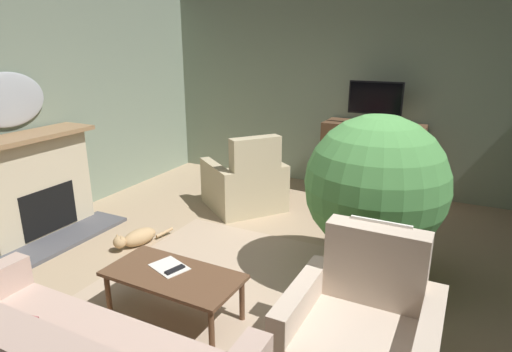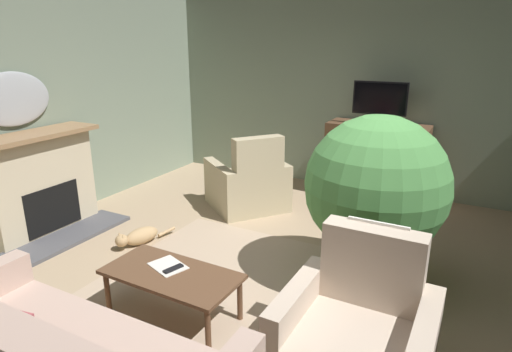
# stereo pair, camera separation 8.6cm
# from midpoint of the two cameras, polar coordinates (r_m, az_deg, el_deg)

# --- Properties ---
(ground_plane) EXTENTS (6.77, 6.93, 0.04)m
(ground_plane) POSITION_cam_midpoint_polar(r_m,az_deg,el_deg) (4.05, 1.78, -14.86)
(ground_plane) COLOR tan
(wall_back) EXTENTS (6.77, 0.10, 2.82)m
(wall_back) POSITION_cam_midpoint_polar(r_m,az_deg,el_deg) (6.51, 14.72, 10.44)
(wall_back) COLOR gray
(wall_back) RESTS_ON ground_plane
(wall_left) EXTENTS (0.10, 6.93, 2.82)m
(wall_left) POSITION_cam_midpoint_polar(r_m,az_deg,el_deg) (5.61, -28.49, 7.87)
(wall_left) COLOR gray
(wall_left) RESTS_ON ground_plane
(rug_central) EXTENTS (2.18, 1.98, 0.01)m
(rug_central) POSITION_cam_midpoint_polar(r_m,az_deg,el_deg) (4.20, -2.68, -13.19)
(rug_central) COLOR tan
(rug_central) RESTS_ON ground_plane
(fireplace) EXTENTS (0.83, 1.44, 1.19)m
(fireplace) POSITION_cam_midpoint_polar(r_m,az_deg,el_deg) (5.46, -26.29, -1.27)
(fireplace) COLOR #4C4C51
(fireplace) RESTS_ON ground_plane
(wall_mirror_oval) EXTENTS (0.06, 0.90, 0.60)m
(wall_mirror_oval) POSITION_cam_midpoint_polar(r_m,az_deg,el_deg) (5.46, -29.24, 8.92)
(wall_mirror_oval) COLOR #B2B7BF
(tv_cabinet) EXTENTS (1.36, 0.56, 1.06)m
(tv_cabinet) POSITION_cam_midpoint_polar(r_m,az_deg,el_deg) (6.28, 15.97, 1.68)
(tv_cabinet) COLOR #402A1C
(tv_cabinet) RESTS_ON ground_plane
(television) EXTENTS (0.72, 0.20, 0.58)m
(television) POSITION_cam_midpoint_polar(r_m,az_deg,el_deg) (6.06, 16.54, 9.44)
(television) COLOR black
(television) RESTS_ON tv_cabinet
(coffee_table) EXTENTS (1.11, 0.56, 0.40)m
(coffee_table) POSITION_cam_midpoint_polar(r_m,az_deg,el_deg) (3.54, -10.48, -13.13)
(coffee_table) COLOR brown
(coffee_table) RESTS_ON ground_plane
(tv_remote) EXTENTS (0.10, 0.18, 0.02)m
(tv_remote) POSITION_cam_midpoint_polar(r_m,az_deg,el_deg) (3.55, -10.26, -12.08)
(tv_remote) COLOR black
(tv_remote) RESTS_ON coffee_table
(folded_newspaper) EXTENTS (0.36, 0.31, 0.01)m
(folded_newspaper) POSITION_cam_midpoint_polar(r_m,az_deg,el_deg) (3.61, -10.96, -11.67)
(folded_newspaper) COLOR silver
(folded_newspaper) RESTS_ON coffee_table
(armchair_angled_to_table) EXTENTS (1.27, 1.27, 1.03)m
(armchair_angled_to_table) POSITION_cam_midpoint_polar(r_m,az_deg,el_deg) (5.70, -0.58, -1.18)
(armchair_angled_to_table) COLOR tan
(armchair_angled_to_table) RESTS_ON ground_plane
(armchair_facing_sofa) EXTENTS (0.95, 0.86, 0.98)m
(armchair_facing_sofa) POSITION_cam_midpoint_polar(r_m,az_deg,el_deg) (3.06, 14.15, -19.96)
(armchair_facing_sofa) COLOR #C6B29E
(armchair_facing_sofa) RESTS_ON ground_plane
(potted_plant_tall_palm_by_window) EXTENTS (1.25, 1.25, 1.57)m
(potted_plant_tall_palm_by_window) POSITION_cam_midpoint_polar(r_m,az_deg,el_deg) (3.88, 16.29, -1.49)
(potted_plant_tall_palm_by_window) COLOR #99664C
(potted_plant_tall_palm_by_window) RESTS_ON ground_plane
(cat) EXTENTS (0.31, 0.69, 0.20)m
(cat) POSITION_cam_midpoint_polar(r_m,az_deg,el_deg) (4.92, -14.83, -7.78)
(cat) COLOR tan
(cat) RESTS_ON ground_plane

